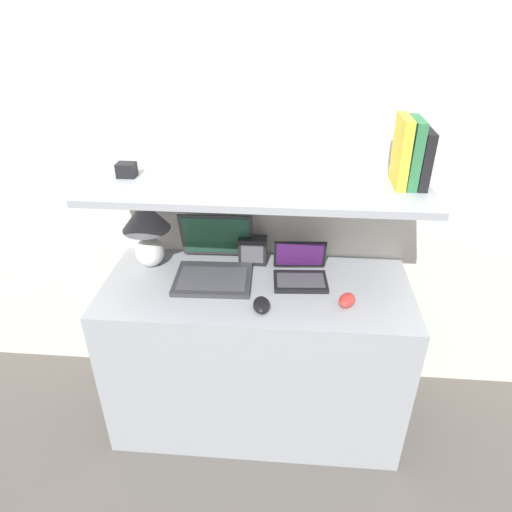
{
  "coord_description": "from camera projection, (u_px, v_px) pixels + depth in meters",
  "views": [
    {
      "loc": [
        0.13,
        -1.33,
        1.87
      ],
      "look_at": [
        -0.0,
        0.28,
        0.93
      ],
      "focal_mm": 32.0,
      "sensor_mm": 36.0,
      "label": 1
    }
  ],
  "objects": [
    {
      "name": "book_green",
      "position": [
        413.0,
        153.0,
        1.67
      ],
      "size": [
        0.04,
        0.16,
        0.25
      ],
      "color": "#2D7042",
      "rests_on": "shelf"
    },
    {
      "name": "desk",
      "position": [
        256.0,
        355.0,
        2.14
      ],
      "size": [
        1.32,
        0.56,
        0.78
      ],
      "color": "#999EA3",
      "rests_on": "ground_plane"
    },
    {
      "name": "book_black",
      "position": [
        423.0,
        158.0,
        1.68
      ],
      "size": [
        0.04,
        0.16,
        0.21
      ],
      "color": "black",
      "rests_on": "shelf"
    },
    {
      "name": "computer_mouse",
      "position": [
        261.0,
        305.0,
        1.79
      ],
      "size": [
        0.07,
        0.11,
        0.04
      ],
      "color": "black",
      "rests_on": "desk"
    },
    {
      "name": "book_yellow",
      "position": [
        401.0,
        152.0,
        1.67
      ],
      "size": [
        0.04,
        0.17,
        0.26
      ],
      "color": "gold",
      "rests_on": "shelf"
    },
    {
      "name": "shelf_gadget",
      "position": [
        127.0,
        170.0,
        1.8
      ],
      "size": [
        0.07,
        0.06,
        0.06
      ],
      "color": "black",
      "rests_on": "shelf"
    },
    {
      "name": "second_mouse",
      "position": [
        347.0,
        300.0,
        1.82
      ],
      "size": [
        0.1,
        0.11,
        0.04
      ],
      "color": "red",
      "rests_on": "desk"
    },
    {
      "name": "wall_back",
      "position": [
        263.0,
        164.0,
        2.03
      ],
      "size": [
        6.0,
        0.05,
        2.4
      ],
      "color": "silver",
      "rests_on": "ground_plane"
    },
    {
      "name": "ground_plane",
      "position": [
        251.0,
        460.0,
        2.1
      ],
      "size": [
        12.0,
        12.0,
        0.0
      ],
      "primitive_type": "plane",
      "color": "#56514C"
    },
    {
      "name": "laptop_large",
      "position": [
        214.0,
        265.0,
        2.0
      ],
      "size": [
        0.34,
        0.35,
        0.25
      ],
      "color": "#333338",
      "rests_on": "desk"
    },
    {
      "name": "back_riser",
      "position": [
        261.0,
        282.0,
        2.29
      ],
      "size": [
        1.32,
        0.04,
        1.2
      ],
      "color": "silver",
      "rests_on": "ground_plane"
    },
    {
      "name": "shelf",
      "position": [
        258.0,
        184.0,
        1.78
      ],
      "size": [
        1.32,
        0.5,
        0.03
      ],
      "color": "#999EA3",
      "rests_on": "back_riser"
    },
    {
      "name": "laptop_small",
      "position": [
        300.0,
        273.0,
        1.97
      ],
      "size": [
        0.24,
        0.21,
        0.16
      ],
      "color": "black",
      "rests_on": "desk"
    },
    {
      "name": "router_box",
      "position": [
        253.0,
        250.0,
        2.08
      ],
      "size": [
        0.13,
        0.07,
        0.13
      ],
      "color": "black",
      "rests_on": "desk"
    },
    {
      "name": "table_lamp",
      "position": [
        146.0,
        226.0,
        1.99
      ],
      "size": [
        0.21,
        0.21,
        0.31
      ],
      "color": "white",
      "rests_on": "desk"
    }
  ]
}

